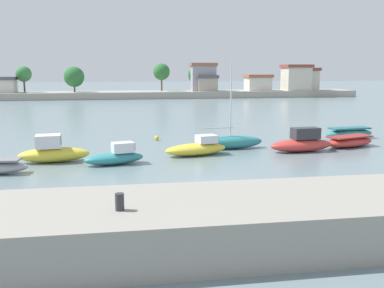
% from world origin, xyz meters
% --- Properties ---
extents(ground_plane, '(400.00, 400.00, 0.00)m').
position_xyz_m(ground_plane, '(0.00, 0.00, 0.00)').
color(ground_plane, slate).
extents(seawall_embankment, '(70.34, 5.44, 1.79)m').
position_xyz_m(seawall_embankment, '(0.00, -7.37, 0.90)').
color(seawall_embankment, gray).
rests_on(seawall_embankment, ground).
extents(mooring_bollard, '(0.31, 0.31, 0.60)m').
position_xyz_m(mooring_bollard, '(-5.60, -8.05, 2.09)').
color(mooring_bollard, '#2D2D33').
rests_on(mooring_bollard, seawall_embankment).
extents(moored_boat_1, '(5.12, 2.28, 1.97)m').
position_xyz_m(moored_boat_1, '(-10.26, 9.31, 0.72)').
color(moored_boat_1, yellow).
rests_on(moored_boat_1, ground).
extents(moored_boat_2, '(4.43, 2.43, 1.51)m').
position_xyz_m(moored_boat_2, '(-5.85, 7.79, 0.55)').
color(moored_boat_2, teal).
rests_on(moored_boat_2, ground).
extents(moored_boat_3, '(5.27, 2.90, 1.52)m').
position_xyz_m(moored_boat_3, '(0.35, 10.10, 0.55)').
color(moored_boat_3, yellow).
rests_on(moored_boat_3, ground).
extents(moored_boat_4, '(5.46, 1.98, 7.42)m').
position_xyz_m(moored_boat_4, '(3.77, 12.37, 0.57)').
color(moored_boat_4, teal).
rests_on(moored_boat_4, ground).
extents(moored_boat_5, '(5.55, 2.46, 1.92)m').
position_xyz_m(moored_boat_5, '(8.97, 10.23, 0.68)').
color(moored_boat_5, '#C63833').
rests_on(moored_boat_5, ground).
extents(moored_boat_6, '(5.29, 3.28, 0.95)m').
position_xyz_m(moored_boat_6, '(13.81, 11.55, 0.46)').
color(moored_boat_6, '#C63833').
rests_on(moored_boat_6, ground).
extents(moored_boat_7, '(5.12, 2.20, 1.05)m').
position_xyz_m(moored_boat_7, '(16.16, 15.84, 0.50)').
color(moored_boat_7, teal).
rests_on(moored_boat_7, ground).
extents(mooring_buoy_1, '(0.43, 0.43, 0.43)m').
position_xyz_m(mooring_buoy_1, '(-2.12, 17.80, 0.21)').
color(mooring_buoy_1, yellow).
rests_on(mooring_buoy_1, ground).
extents(distant_shoreline, '(98.71, 9.21, 8.22)m').
position_xyz_m(distant_shoreline, '(4.47, 77.71, 2.41)').
color(distant_shoreline, '#9E998C').
rests_on(distant_shoreline, ground).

